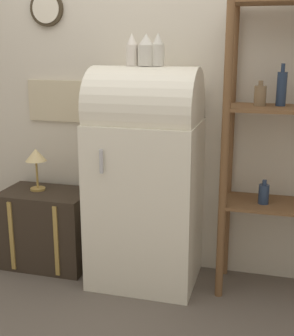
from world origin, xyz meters
TOP-DOWN VIEW (x-y plane):
  - ground_plane at (0.00, 0.00)m, footprint 12.00×12.00m
  - wall_back at (-0.00, 0.57)m, footprint 7.00×0.09m
  - refrigerator at (-0.00, 0.27)m, footprint 0.71×0.59m
  - suitcase_trunk at (-0.77, 0.31)m, footprint 0.64×0.42m
  - shelf_unit at (0.86, 0.34)m, footprint 0.71×0.38m
  - vase_left at (-0.09, 0.28)m, footprint 0.07×0.07m
  - vase_center at (0.01, 0.28)m, footprint 0.11×0.11m
  - vase_right at (0.08, 0.28)m, footprint 0.08×0.08m
  - desk_lamp at (-0.84, 0.33)m, footprint 0.15×0.15m

SIDE VIEW (x-z plane):
  - ground_plane at x=0.00m, z-range 0.00..0.00m
  - suitcase_trunk at x=-0.77m, z-range 0.00..0.57m
  - refrigerator at x=0.00m, z-range 0.02..1.51m
  - desk_lamp at x=-0.84m, z-range 0.66..0.97m
  - shelf_unit at x=0.86m, z-range 0.14..2.00m
  - wall_back at x=0.00m, z-range 0.00..2.70m
  - vase_center at x=0.01m, z-range 1.48..1.67m
  - vase_left at x=-0.09m, z-range 1.48..1.68m
  - vase_right at x=0.08m, z-range 1.48..1.68m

